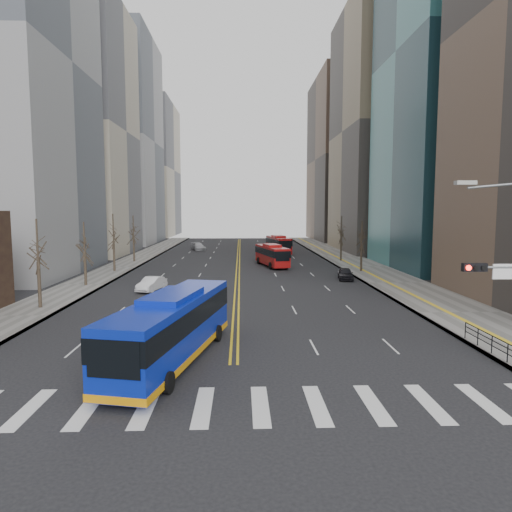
% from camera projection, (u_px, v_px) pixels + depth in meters
% --- Properties ---
extents(ground, '(220.00, 220.00, 0.00)m').
position_uv_depth(ground, '(232.00, 406.00, 18.88)').
color(ground, black).
extents(sidewalk_right, '(7.00, 130.00, 0.15)m').
position_uv_depth(sidewalk_right, '(362.00, 267.00, 64.20)').
color(sidewalk_right, slate).
rests_on(sidewalk_right, ground).
extents(sidewalk_left, '(5.00, 130.00, 0.15)m').
position_uv_depth(sidewalk_left, '(119.00, 268.00, 63.06)').
color(sidewalk_left, slate).
rests_on(sidewalk_left, ground).
extents(crosswalk, '(26.70, 4.00, 0.01)m').
position_uv_depth(crosswalk, '(232.00, 406.00, 18.88)').
color(crosswalk, silver).
rests_on(crosswalk, ground).
extents(centerline, '(0.55, 100.00, 0.01)m').
position_uv_depth(centerline, '(238.00, 260.00, 73.56)').
color(centerline, gold).
rests_on(centerline, ground).
extents(office_towers, '(83.00, 134.00, 58.00)m').
position_uv_depth(office_towers, '(239.00, 124.00, 84.55)').
color(office_towers, gray).
rests_on(office_towers, ground).
extents(pedestrian_railing, '(0.06, 6.06, 1.02)m').
position_uv_depth(pedestrian_railing, '(492.00, 342.00, 25.24)').
color(pedestrian_railing, black).
rests_on(pedestrian_railing, sidewalk_right).
extents(street_trees, '(35.20, 47.20, 7.60)m').
position_uv_depth(street_trees, '(175.00, 238.00, 52.50)').
color(street_trees, '#30261D').
rests_on(street_trees, ground).
extents(blue_bus, '(5.46, 13.16, 3.73)m').
position_uv_depth(blue_bus, '(173.00, 326.00, 24.23)').
color(blue_bus, '#0B21A8').
rests_on(blue_bus, ground).
extents(red_bus_near, '(4.44, 10.19, 3.18)m').
position_uv_depth(red_bus_near, '(272.00, 254.00, 64.88)').
color(red_bus_near, '#A51211').
rests_on(red_bus_near, ground).
extents(red_bus_far, '(4.03, 10.81, 3.36)m').
position_uv_depth(red_bus_far, '(278.00, 244.00, 83.26)').
color(red_bus_far, '#A51211').
rests_on(red_bus_far, ground).
extents(car_white, '(2.60, 4.50, 1.40)m').
position_uv_depth(car_white, '(152.00, 284.00, 45.49)').
color(car_white, silver).
rests_on(car_white, ground).
extents(car_dark_mid, '(2.16, 4.21, 1.37)m').
position_uv_depth(car_dark_mid, '(345.00, 274.00, 52.73)').
color(car_dark_mid, black).
rests_on(car_dark_mid, ground).
extents(car_silver, '(3.62, 5.46, 1.47)m').
position_uv_depth(car_silver, '(198.00, 247.00, 90.48)').
color(car_silver, '#AEAFB4').
rests_on(car_silver, ground).
extents(car_dark_far, '(3.35, 4.59, 1.16)m').
position_uv_depth(car_dark_far, '(281.00, 245.00, 96.09)').
color(car_dark_far, black).
rests_on(car_dark_far, ground).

